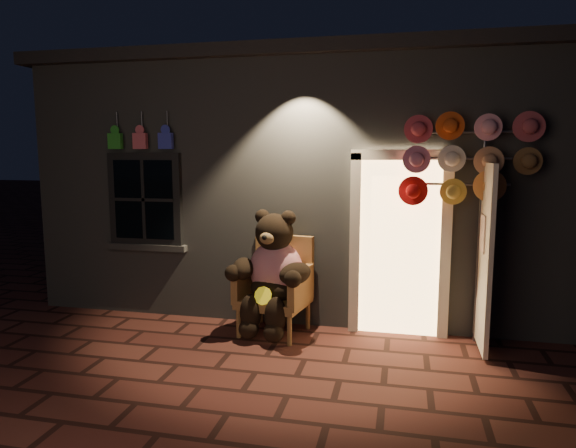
% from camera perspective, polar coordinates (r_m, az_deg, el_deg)
% --- Properties ---
extents(ground, '(60.00, 60.00, 0.00)m').
position_cam_1_polar(ground, '(5.29, -3.65, -16.12)').
color(ground, '#4E251D').
rests_on(ground, ground).
extents(shop_building, '(7.30, 5.95, 3.51)m').
position_cam_1_polar(shop_building, '(8.74, 3.63, 5.18)').
color(shop_building, slate).
rests_on(shop_building, ground).
extents(wicker_armchair, '(0.89, 0.83, 1.15)m').
position_cam_1_polar(wicker_armchair, '(6.23, -1.22, -6.77)').
color(wicker_armchair, olive).
rests_on(wicker_armchair, ground).
extents(teddy_bear, '(1.04, 0.88, 1.45)m').
position_cam_1_polar(teddy_bear, '(6.05, -1.71, -5.38)').
color(teddy_bear, red).
rests_on(teddy_bear, ground).
extents(hat_rack, '(1.46, 0.22, 2.59)m').
position_cam_1_polar(hat_rack, '(5.95, 19.09, 6.90)').
color(hat_rack, '#59595E').
rests_on(hat_rack, ground).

